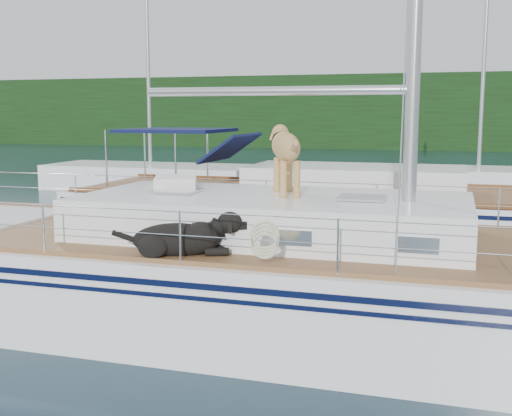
% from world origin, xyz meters
% --- Properties ---
extents(ground, '(120.00, 120.00, 0.00)m').
position_xyz_m(ground, '(0.00, 0.00, 0.00)').
color(ground, black).
rests_on(ground, ground).
extents(tree_line, '(90.00, 3.00, 6.00)m').
position_xyz_m(tree_line, '(0.00, 45.00, 3.00)').
color(tree_line, black).
rests_on(tree_line, ground).
extents(shore_bank, '(92.00, 1.00, 1.20)m').
position_xyz_m(shore_bank, '(0.00, 46.20, 0.60)').
color(shore_bank, '#595147').
rests_on(shore_bank, ground).
extents(main_sailboat, '(12.00, 3.95, 14.01)m').
position_xyz_m(main_sailboat, '(0.10, -0.00, 0.68)').
color(main_sailboat, white).
rests_on(main_sailboat, ground).
extents(neighbor_sailboat, '(11.00, 3.50, 13.30)m').
position_xyz_m(neighbor_sailboat, '(-0.08, 6.24, 0.63)').
color(neighbor_sailboat, white).
rests_on(neighbor_sailboat, ground).
extents(bg_boat_west, '(8.00, 3.00, 11.65)m').
position_xyz_m(bg_boat_west, '(-8.00, 14.00, 0.45)').
color(bg_boat_west, white).
rests_on(bg_boat_west, ground).
extents(bg_boat_center, '(7.20, 3.00, 11.65)m').
position_xyz_m(bg_boat_center, '(4.00, 16.00, 0.45)').
color(bg_boat_center, white).
rests_on(bg_boat_center, ground).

